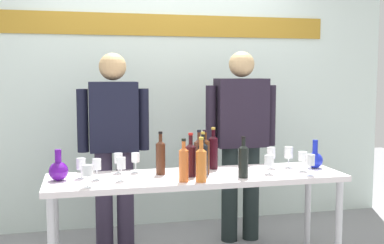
# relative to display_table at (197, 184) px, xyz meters

# --- Properties ---
(back_wall) EXTENTS (4.52, 0.11, 3.00)m
(back_wall) POSITION_rel_display_table_xyz_m (0.00, 1.28, 0.84)
(back_wall) COLOR silver
(back_wall) RESTS_ON ground
(display_table) EXTENTS (2.10, 0.58, 0.73)m
(display_table) POSITION_rel_display_table_xyz_m (0.00, 0.00, 0.00)
(display_table) COLOR white
(display_table) RESTS_ON ground
(decanter_blue_left) EXTENTS (0.13, 0.13, 0.21)m
(decanter_blue_left) POSITION_rel_display_table_xyz_m (-0.95, 0.03, 0.14)
(decanter_blue_left) COLOR #53118D
(decanter_blue_left) RESTS_ON display_table
(decanter_blue_right) EXTENTS (0.12, 0.12, 0.22)m
(decanter_blue_right) POSITION_rel_display_table_xyz_m (0.94, 0.03, 0.13)
(decanter_blue_right) COLOR #1827B7
(decanter_blue_right) RESTS_ON display_table
(presenter_left) EXTENTS (0.57, 0.22, 1.61)m
(presenter_left) POSITION_rel_display_table_xyz_m (-0.54, 0.61, 0.25)
(presenter_left) COLOR #332A3E
(presenter_left) RESTS_ON ground
(presenter_right) EXTENTS (0.62, 0.22, 1.63)m
(presenter_right) POSITION_rel_display_table_xyz_m (0.54, 0.61, 0.28)
(presenter_right) COLOR black
(presenter_right) RESTS_ON ground
(wine_bottle_0) EXTENTS (0.06, 0.06, 0.29)m
(wine_bottle_0) POSITION_rel_display_table_xyz_m (-0.14, -0.19, 0.19)
(wine_bottle_0) COLOR #D4642A
(wine_bottle_0) RESTS_ON display_table
(wine_bottle_1) EXTENTS (0.07, 0.07, 0.32)m
(wine_bottle_1) POSITION_rel_display_table_xyz_m (0.06, 0.02, 0.20)
(wine_bottle_1) COLOR #51240D
(wine_bottle_1) RESTS_ON display_table
(wine_bottle_2) EXTENTS (0.07, 0.07, 0.31)m
(wine_bottle_2) POSITION_rel_display_table_xyz_m (-0.06, -0.04, 0.19)
(wine_bottle_2) COLOR #361015
(wine_bottle_2) RESTS_ON display_table
(wine_bottle_3) EXTENTS (0.07, 0.07, 0.31)m
(wine_bottle_3) POSITION_rel_display_table_xyz_m (-0.25, 0.08, 0.20)
(wine_bottle_3) COLOR #492515
(wine_bottle_3) RESTS_ON display_table
(wine_bottle_4) EXTENTS (0.07, 0.07, 0.32)m
(wine_bottle_4) POSITION_rel_display_table_xyz_m (0.02, -0.10, 0.20)
(wine_bottle_4) COLOR black
(wine_bottle_4) RESTS_ON display_table
(wine_bottle_5) EXTENTS (0.07, 0.07, 0.32)m
(wine_bottle_5) POSITION_rel_display_table_xyz_m (0.17, 0.18, 0.20)
(wine_bottle_5) COLOR black
(wine_bottle_5) RESTS_ON display_table
(wine_bottle_6) EXTENTS (0.07, 0.07, 0.29)m
(wine_bottle_6) POSITION_rel_display_table_xyz_m (0.29, -0.16, 0.19)
(wine_bottle_6) COLOR black
(wine_bottle_6) RESTS_ON display_table
(wine_bottle_7) EXTENTS (0.07, 0.07, 0.30)m
(wine_bottle_7) POSITION_rel_display_table_xyz_m (-0.02, -0.22, 0.19)
(wine_bottle_7) COLOR orange
(wine_bottle_7) RESTS_ON display_table
(wine_bottle_8) EXTENTS (0.07, 0.07, 0.30)m
(wine_bottle_8) POSITION_rel_display_table_xyz_m (0.05, 0.16, 0.19)
(wine_bottle_8) COLOR #4F291A
(wine_bottle_8) RESTS_ON display_table
(wine_glass_left_0) EXTENTS (0.07, 0.07, 0.14)m
(wine_glass_left_0) POSITION_rel_display_table_xyz_m (-0.76, -0.21, 0.17)
(wine_glass_left_0) COLOR white
(wine_glass_left_0) RESTS_ON display_table
(wine_glass_left_1) EXTENTS (0.06, 0.06, 0.15)m
(wine_glass_left_1) POSITION_rel_display_table_xyz_m (-0.41, 0.19, 0.17)
(wine_glass_left_1) COLOR white
(wine_glass_left_1) RESTS_ON display_table
(wine_glass_left_2) EXTENTS (0.06, 0.06, 0.15)m
(wine_glass_left_2) POSITION_rel_display_table_xyz_m (-0.54, 0.19, 0.17)
(wine_glass_left_2) COLOR white
(wine_glass_left_2) RESTS_ON display_table
(wine_glass_left_3) EXTENTS (0.06, 0.06, 0.14)m
(wine_glass_left_3) POSITION_rel_display_table_xyz_m (-0.70, -0.00, 0.17)
(wine_glass_left_3) COLOR white
(wine_glass_left_3) RESTS_ON display_table
(wine_glass_left_4) EXTENTS (0.06, 0.06, 0.14)m
(wine_glass_left_4) POSITION_rel_display_table_xyz_m (-0.80, 0.07, 0.16)
(wine_glass_left_4) COLOR white
(wine_glass_left_4) RESTS_ON display_table
(wine_glass_left_5) EXTENTS (0.06, 0.06, 0.16)m
(wine_glass_left_5) POSITION_rel_display_table_xyz_m (-0.54, -0.07, 0.18)
(wine_glass_left_5) COLOR white
(wine_glass_left_5) RESTS_ON display_table
(wine_glass_right_0) EXTENTS (0.07, 0.07, 0.14)m
(wine_glass_right_0) POSITION_rel_display_table_xyz_m (0.51, -0.09, 0.16)
(wine_glass_right_0) COLOR white
(wine_glass_right_0) RESTS_ON display_table
(wine_glass_right_1) EXTENTS (0.07, 0.07, 0.16)m
(wine_glass_right_1) POSITION_rel_display_table_xyz_m (0.75, 0.11, 0.18)
(wine_glass_right_1) COLOR white
(wine_glass_right_1) RESTS_ON display_table
(wine_glass_right_2) EXTENTS (0.06, 0.06, 0.16)m
(wine_glass_right_2) POSITION_rel_display_table_xyz_m (0.61, 0.11, 0.18)
(wine_glass_right_2) COLOR white
(wine_glass_right_2) RESTS_ON display_table
(wine_glass_right_3) EXTENTS (0.06, 0.06, 0.15)m
(wine_glass_right_3) POSITION_rel_display_table_xyz_m (0.77, -0.21, 0.17)
(wine_glass_right_3) COLOR white
(wine_glass_right_3) RESTS_ON display_table
(wine_glass_right_4) EXTENTS (0.07, 0.07, 0.15)m
(wine_glass_right_4) POSITION_rel_display_table_xyz_m (0.79, -0.05, 0.17)
(wine_glass_right_4) COLOR white
(wine_glass_right_4) RESTS_ON display_table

